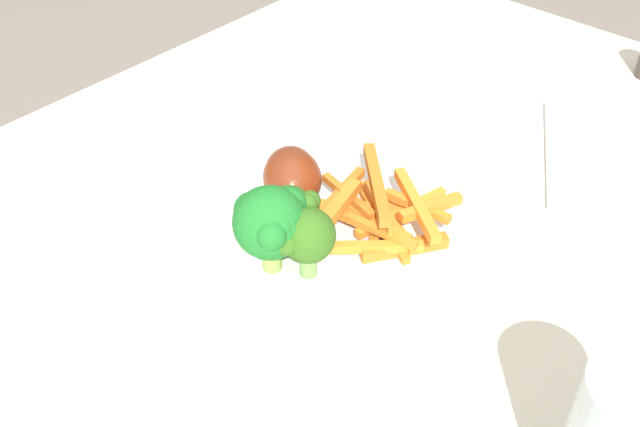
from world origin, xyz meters
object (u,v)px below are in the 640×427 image
(broccoli_floret_front, at_px, (271,221))
(broccoli_floret_middle, at_px, (305,236))
(dinner_plate, at_px, (320,236))
(broccoli_floret_back, at_px, (293,212))
(fork, at_px, (551,152))
(chicken_drumstick_far, at_px, (293,182))
(chicken_drumstick_near, at_px, (292,180))
(carrot_fries_pile, at_px, (379,213))
(dining_table, at_px, (269,352))

(broccoli_floret_front, relative_size, broccoli_floret_middle, 1.22)
(dinner_plate, bearing_deg, broccoli_floret_back, 179.28)
(broccoli_floret_front, height_order, fork, broccoli_floret_front)
(chicken_drumstick_far, bearing_deg, dinner_plate, -107.59)
(fork, bearing_deg, chicken_drumstick_near, 121.60)
(broccoli_floret_middle, xyz_separation_m, fork, (0.31, -0.06, -0.05))
(broccoli_floret_back, distance_m, fork, 0.31)
(broccoli_floret_front, bearing_deg, dinner_plate, 0.40)
(broccoli_floret_middle, distance_m, chicken_drumstick_far, 0.10)
(broccoli_floret_back, bearing_deg, carrot_fries_pile, -28.55)
(broccoli_floret_middle, distance_m, broccoli_floret_back, 0.03)
(chicken_drumstick_near, bearing_deg, carrot_fries_pile, -76.14)
(carrot_fries_pile, xyz_separation_m, chicken_drumstick_far, (-0.02, 0.08, 0.01))
(dining_table, relative_size, carrot_fries_pile, 8.12)
(broccoli_floret_front, height_order, broccoli_floret_back, broccoli_floret_front)
(fork, bearing_deg, dining_table, 134.71)
(chicken_drumstick_near, bearing_deg, dinner_plate, -107.47)
(fork, bearing_deg, broccoli_floret_front, 135.20)
(dinner_plate, xyz_separation_m, chicken_drumstick_near, (0.01, 0.05, 0.03))
(chicken_drumstick_near, bearing_deg, broccoli_floret_front, -147.33)
(broccoli_floret_middle, xyz_separation_m, chicken_drumstick_near, (0.06, 0.07, -0.02))
(dinner_plate, relative_size, chicken_drumstick_far, 2.35)
(dining_table, relative_size, fork, 6.58)
(carrot_fries_pile, bearing_deg, chicken_drumstick_far, 104.60)
(broccoli_floret_back, distance_m, chicken_drumstick_far, 0.07)
(chicken_drumstick_far, distance_m, fork, 0.28)
(chicken_drumstick_far, bearing_deg, dining_table, -153.30)
(broccoli_floret_middle, bearing_deg, broccoli_floret_front, 111.60)
(dinner_plate, distance_m, chicken_drumstick_far, 0.06)
(broccoli_floret_front, height_order, broccoli_floret_middle, broccoli_floret_front)
(dinner_plate, relative_size, carrot_fries_pile, 1.75)
(dining_table, bearing_deg, chicken_drumstick_far, 26.70)
(broccoli_floret_back, relative_size, fork, 0.33)
(broccoli_floret_middle, xyz_separation_m, broccoli_floret_back, (0.02, 0.03, -0.00))
(broccoli_floret_back, bearing_deg, broccoli_floret_middle, -118.89)
(carrot_fries_pile, relative_size, fork, 0.81)
(dinner_plate, height_order, broccoli_floret_front, broccoli_floret_front)
(fork, bearing_deg, carrot_fries_pile, 137.72)
(dinner_plate, height_order, chicken_drumstick_near, chicken_drumstick_near)
(dinner_plate, bearing_deg, carrot_fries_pile, -46.13)
(broccoli_floret_middle, bearing_deg, chicken_drumstick_near, 49.62)
(carrot_fries_pile, relative_size, chicken_drumstick_far, 1.34)
(chicken_drumstick_near, bearing_deg, broccoli_floret_middle, -130.38)
(chicken_drumstick_near, relative_size, chicken_drumstick_far, 0.95)
(carrot_fries_pile, height_order, chicken_drumstick_far, chicken_drumstick_far)
(dinner_plate, distance_m, broccoli_floret_middle, 0.07)
(broccoli_floret_front, xyz_separation_m, chicken_drumstick_far, (0.07, 0.05, -0.03))
(chicken_drumstick_near, height_order, chicken_drumstick_far, same)
(broccoli_floret_back, height_order, chicken_drumstick_far, broccoli_floret_back)
(broccoli_floret_front, bearing_deg, broccoli_floret_back, 1.82)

